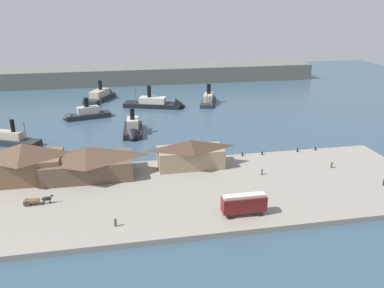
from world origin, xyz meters
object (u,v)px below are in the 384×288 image
Objects in this scene: pedestrian_walking_east at (262,172)px; mooring_post_center_west at (262,153)px; ferry_shed_east_terminal at (25,161)px; ferry_departing_north at (6,139)px; ferry_approaching_east at (133,130)px; ferry_shed_west_terminal at (87,163)px; pedestrian_near_east_shed at (332,165)px; mooring_post_west at (297,150)px; ferry_near_quay at (84,114)px; ferry_moored_west at (209,99)px; horse_cart at (37,200)px; pedestrian_near_west_shed at (384,182)px; ferry_shed_central_terminal at (190,153)px; pedestrian_near_cart at (115,222)px; street_tram at (244,203)px; mooring_post_center_east at (315,149)px; ferry_approaching_west at (102,95)px; ferry_moored_east at (160,104)px; mooring_post_east at (242,154)px.

pedestrian_walking_east is 1.87× the size of mooring_post_center_west.
ferry_shed_east_terminal reaches higher than pedestrian_walking_east.
pedestrian_walking_east is 76.77m from ferry_departing_north.
ferry_approaching_east is at bearing 50.19° from ferry_shed_east_terminal.
ferry_shed_west_terminal is at bearing -3.79° from ferry_shed_east_terminal.
mooring_post_west is at bearing 106.64° from pedestrian_near_east_shed.
mooring_post_west is 0.05× the size of ferry_approaching_east.
ferry_near_quay is 0.98× the size of ferry_moored_west.
horse_cart is (-9.56, -12.18, -2.51)m from ferry_shed_west_terminal.
pedestrian_walking_east is 76.18m from ferry_near_quay.
ferry_shed_east_terminal reaches higher than ferry_approaching_east.
ferry_shed_west_terminal is at bearing 164.90° from pedestrian_near_west_shed.
ferry_moored_west is (20.46, 67.24, -3.20)m from ferry_shed_central_terminal.
ferry_shed_central_terminal is 0.99× the size of ferry_approaching_east.
ferry_departing_north reaches higher than pedestrian_near_west_shed.
ferry_shed_east_terminal is 70.06m from mooring_post_west.
ferry_approaching_east is at bearing -52.75° from ferry_near_quay.
ferry_moored_west is at bearing 27.73° from ferry_departing_north.
pedestrian_near_cart is at bearing -50.72° from ferry_shed_east_terminal.
street_tram is 0.44× the size of ferry_departing_north.
mooring_post_center_east is at bearing 7.08° from ferry_shed_central_terminal.
ferry_shed_east_terminal is 1.01× the size of ferry_shed_central_terminal.
ferry_approaching_west is at bearing 79.53° from ferry_shed_east_terminal.
horse_cart is at bearing 163.43° from street_tram.
ferry_approaching_east reaches higher than ferry_shed_central_terminal.
pedestrian_near_west_shed is 27.23m from pedestrian_walking_east.
pedestrian_near_east_shed is 12.41m from mooring_post_west.
pedestrian_near_west_shed is at bearing -45.55° from ferry_near_quay.
mooring_post_west is 77.54m from ferry_near_quay.
ferry_approaching_west reaches higher than street_tram.
ferry_moored_east reaches higher than ferry_shed_west_terminal.
ferry_departing_north is (-21.30, -23.16, -0.16)m from ferry_near_quay.
mooring_post_west is (69.80, 4.47, -4.08)m from ferry_shed_east_terminal.
ferry_near_quay is at bearing 126.56° from pedestrian_walking_east.
ferry_departing_north is (-85.23, 37.38, -0.59)m from pedestrian_near_east_shed.
ferry_shed_central_terminal is 37.03m from horse_cart.
ferry_departing_north reaches higher than mooring_post_center_east.
mooring_post_center_west is 0.05× the size of ferry_near_quay.
street_tram is at bearing -120.70° from pedestrian_walking_east.
ferry_approaching_east is (12.04, 32.19, -3.03)m from ferry_shed_west_terminal.
ferry_shed_central_terminal is at bearing 155.26° from pedestrian_near_west_shed.
mooring_post_center_west is 63.39m from ferry_moored_east.
pedestrian_near_cart is at bearing -174.34° from pedestrian_near_west_shed.
ferry_shed_west_terminal reaches higher than mooring_post_east.
ferry_shed_west_terminal reaches higher than pedestrian_near_west_shed.
mooring_post_west is 0.05× the size of ferry_moored_west.
horse_cart is 73.07m from mooring_post_center_east.
mooring_post_center_east is 69.83m from ferry_moored_east.
ferry_shed_central_terminal is 9.71× the size of pedestrian_near_west_shed.
ferry_near_quay reaches higher than pedestrian_near_cart.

